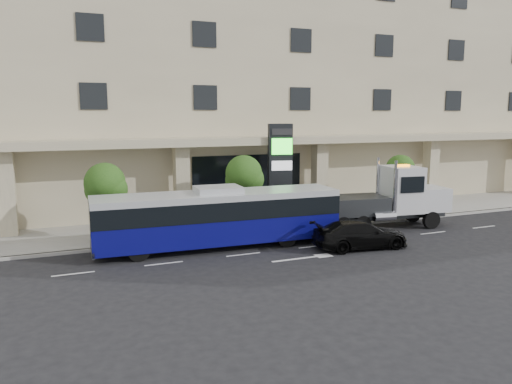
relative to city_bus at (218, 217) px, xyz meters
The scene contains 11 objects.
ground 5.00m from the city_bus, ahead, with size 120.00×120.00×0.00m, color black.
sidewalk 6.85m from the city_bus, 45.07° to the left, with size 120.00×6.00×0.15m, color gray.
curb 5.25m from the city_bus, 20.08° to the left, with size 120.00×0.30×0.15m, color gray.
convention_center 17.91m from the city_bus, 72.73° to the left, with size 60.00×17.60×20.00m.
tree_left 6.39m from the city_bus, 147.83° to the left, with size 2.27×2.20×4.22m.
tree_mid 4.59m from the city_bus, 50.46° to the left, with size 2.28×2.20×4.38m.
tree_right 14.68m from the city_bus, 13.10° to the left, with size 2.10×2.00×4.04m.
city_bus is the anchor object (origin of this frame).
tow_truck 11.18m from the city_bus, ahead, with size 9.40×3.34×4.25m.
black_sedan 7.47m from the city_bus, 23.38° to the right, with size 2.05×5.05×1.47m, color black.
signage_pylon 7.78m from the city_bus, 39.90° to the left, with size 1.61×0.85×6.18m.
Camera 1 is at (-12.63, -24.00, 6.95)m, focal length 35.00 mm.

